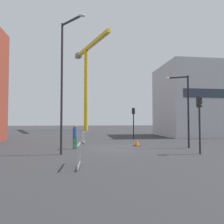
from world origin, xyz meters
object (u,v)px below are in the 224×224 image
object	(u,v)px
construction_crane	(87,72)
traffic_cone_striped	(137,143)
pedestrian_walking	(75,135)
streetlamp_short	(185,104)
traffic_light_corner	(200,115)
traffic_light_median	(133,118)
streetlamp_tall	(64,76)

from	to	relation	value
construction_crane	traffic_cone_striped	xyz separation A→B (m)	(3.94, -29.61, -12.72)
pedestrian_walking	traffic_cone_striped	size ratio (longest dim) A/B	3.20
streetlamp_short	pedestrian_walking	bearing A→B (deg)	176.64
streetlamp_short	traffic_light_corner	distance (m)	3.31
streetlamp_short	traffic_light_median	bearing A→B (deg)	105.38
streetlamp_tall	pedestrian_walking	distance (m)	4.88
construction_crane	streetlamp_short	world-z (taller)	construction_crane
traffic_light_corner	streetlamp_tall	bearing A→B (deg)	174.69
traffic_light_corner	traffic_cone_striped	size ratio (longest dim) A/B	6.52
pedestrian_walking	traffic_cone_striped	distance (m)	5.42
streetlamp_short	traffic_light_corner	world-z (taller)	streetlamp_short
traffic_light_corner	traffic_cone_striped	xyz separation A→B (m)	(-2.95, 4.89, -2.26)
streetlamp_tall	streetlamp_short	xyz separation A→B (m)	(9.30, 2.30, -1.50)
traffic_light_corner	pedestrian_walking	bearing A→B (deg)	156.04
traffic_cone_striped	streetlamp_short	bearing A→B (deg)	-27.03
construction_crane	traffic_light_median	world-z (taller)	construction_crane
streetlamp_short	traffic_cone_striped	xyz separation A→B (m)	(-3.49, 1.78, -3.25)
traffic_light_median	streetlamp_short	bearing A→B (deg)	-74.62
streetlamp_tall	traffic_cone_striped	distance (m)	8.54
streetlamp_tall	traffic_light_median	size ratio (longest dim) A/B	2.34
construction_crane	traffic_light_median	size ratio (longest dim) A/B	5.19
construction_crane	streetlamp_short	size ratio (longest dim) A/B	3.28
construction_crane	streetlamp_tall	world-z (taller)	construction_crane
pedestrian_walking	traffic_cone_striped	xyz separation A→B (m)	(5.21, 1.27, -0.81)
streetlamp_short	traffic_light_median	xyz separation A→B (m)	(-2.27, 8.27, -1.04)
construction_crane	traffic_light_corner	distance (m)	36.70
traffic_cone_striped	pedestrian_walking	bearing A→B (deg)	-166.30
streetlamp_short	traffic_light_median	world-z (taller)	streetlamp_short
traffic_cone_striped	construction_crane	bearing A→B (deg)	97.59
construction_crane	pedestrian_walking	size ratio (longest dim) A/B	10.35
construction_crane	traffic_cone_striped	distance (m)	32.46
construction_crane	pedestrian_walking	xyz separation A→B (m)	(-1.27, -30.88, -11.91)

